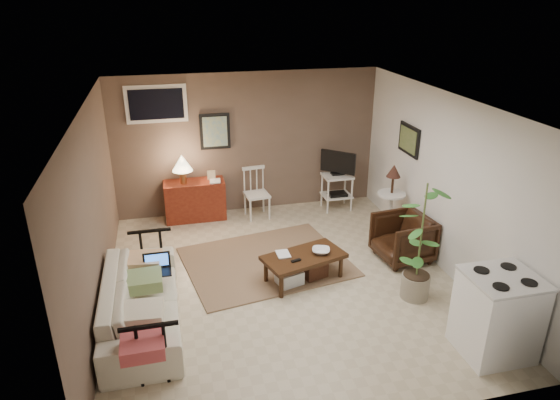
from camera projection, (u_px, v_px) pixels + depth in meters
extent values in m
plane|color=#C1B293|center=(282.00, 281.00, 6.71)|extent=(5.00, 5.00, 0.00)
cube|color=black|center=(215.00, 131.00, 8.24)|extent=(0.50, 0.03, 0.60)
cube|color=black|center=(409.00, 140.00, 7.53)|extent=(0.03, 0.60, 0.45)
cube|color=silver|center=(156.00, 104.00, 7.86)|extent=(0.96, 0.03, 0.60)
cube|color=#7E6249|center=(266.00, 262.00, 7.16)|extent=(2.48, 2.12, 0.02)
cube|color=#36220E|center=(304.00, 257.00, 6.59)|extent=(1.18, 0.83, 0.05)
cylinder|color=#36220E|center=(281.00, 286.00, 6.28)|extent=(0.06, 0.06, 0.34)
cylinder|color=#36220E|center=(341.00, 267.00, 6.71)|extent=(0.06, 0.06, 0.34)
cylinder|color=#36220E|center=(266.00, 271.00, 6.61)|extent=(0.06, 0.06, 0.34)
cylinder|color=#36220E|center=(324.00, 254.00, 7.03)|extent=(0.06, 0.06, 0.34)
cube|color=black|center=(296.00, 260.00, 6.42)|extent=(0.14, 0.08, 0.02)
cube|color=#4C2B1B|center=(314.00, 269.00, 6.75)|extent=(0.37, 0.34, 0.23)
cube|color=silver|center=(289.00, 277.00, 6.58)|extent=(0.37, 0.34, 0.20)
imported|color=silver|center=(140.00, 293.00, 5.70)|extent=(0.62, 2.11, 0.83)
cube|color=black|center=(158.00, 273.00, 5.99)|extent=(0.32, 0.22, 0.02)
cube|color=black|center=(157.00, 260.00, 6.05)|extent=(0.32, 0.02, 0.20)
cube|color=blue|center=(157.00, 260.00, 6.04)|extent=(0.27, 0.00, 0.16)
cube|color=maroon|center=(195.00, 200.00, 8.42)|extent=(1.00, 0.44, 0.67)
cylinder|color=#9A683B|center=(183.00, 177.00, 8.17)|extent=(0.11, 0.11, 0.22)
cone|color=#FFF1B7|center=(182.00, 163.00, 8.08)|extent=(0.33, 0.33, 0.27)
cube|color=tan|center=(211.00, 175.00, 8.35)|extent=(0.13, 0.02, 0.17)
cube|color=silver|center=(257.00, 195.00, 8.45)|extent=(0.43, 0.43, 0.04)
cylinder|color=silver|center=(251.00, 211.00, 8.33)|extent=(0.03, 0.03, 0.39)
cylinder|color=silver|center=(269.00, 209.00, 8.44)|extent=(0.03, 0.03, 0.39)
cylinder|color=silver|center=(245.00, 204.00, 8.62)|extent=(0.03, 0.03, 0.39)
cylinder|color=silver|center=(263.00, 201.00, 8.72)|extent=(0.03, 0.03, 0.39)
cube|color=silver|center=(253.00, 168.00, 8.43)|extent=(0.39, 0.08, 0.06)
cube|color=silver|center=(337.00, 176.00, 8.69)|extent=(0.50, 0.41, 0.04)
cube|color=silver|center=(336.00, 195.00, 8.83)|extent=(0.50, 0.41, 0.03)
cylinder|color=silver|center=(328.00, 197.00, 8.61)|extent=(0.03, 0.03, 0.64)
cylinder|color=silver|center=(352.00, 194.00, 8.70)|extent=(0.03, 0.03, 0.64)
cylinder|color=silver|center=(322.00, 189.00, 8.92)|extent=(0.03, 0.03, 0.64)
cylinder|color=silver|center=(345.00, 187.00, 9.01)|extent=(0.03, 0.03, 0.64)
cube|color=black|center=(337.00, 173.00, 8.68)|extent=(0.23, 0.13, 0.03)
cube|color=black|center=(338.00, 162.00, 8.59)|extent=(0.50, 0.46, 0.38)
cube|color=#EBA95B|center=(338.00, 162.00, 8.59)|extent=(0.41, 0.37, 0.31)
cube|color=black|center=(337.00, 195.00, 8.79)|extent=(0.32, 0.23, 0.09)
cylinder|color=silver|center=(388.00, 233.00, 8.00)|extent=(0.31, 0.31, 0.03)
cylinder|color=silver|center=(390.00, 214.00, 7.87)|extent=(0.06, 0.06, 0.66)
cylinder|color=silver|center=(392.00, 194.00, 7.74)|extent=(0.44, 0.44, 0.03)
cylinder|color=black|center=(393.00, 184.00, 7.67)|extent=(0.04, 0.04, 0.28)
cone|color=#381E17|center=(394.00, 171.00, 7.59)|extent=(0.22, 0.22, 0.20)
imported|color=black|center=(403.00, 236.00, 7.12)|extent=(0.74, 0.78, 0.73)
cylinder|color=gray|center=(415.00, 286.00, 6.30)|extent=(0.35, 0.35, 0.31)
cylinder|color=#4C602D|center=(422.00, 231.00, 6.00)|extent=(0.02, 0.02, 1.23)
cube|color=white|center=(497.00, 316.00, 5.24)|extent=(0.70, 0.65, 0.90)
cube|color=silver|center=(505.00, 278.00, 5.06)|extent=(0.72, 0.67, 0.03)
cylinder|color=black|center=(501.00, 287.00, 4.87)|extent=(0.16, 0.16, 0.01)
cylinder|color=black|center=(529.00, 283.00, 4.94)|extent=(0.16, 0.16, 0.01)
cylinder|color=black|center=(482.00, 270.00, 5.16)|extent=(0.16, 0.16, 0.01)
cylinder|color=black|center=(509.00, 266.00, 5.23)|extent=(0.16, 0.16, 0.01)
imported|color=#36220E|center=(321.00, 245.00, 6.59)|extent=(0.24, 0.13, 0.24)
imported|color=#36220E|center=(277.00, 248.00, 6.52)|extent=(0.17, 0.02, 0.23)
imported|color=#36220E|center=(209.00, 175.00, 8.23)|extent=(0.18, 0.04, 0.24)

